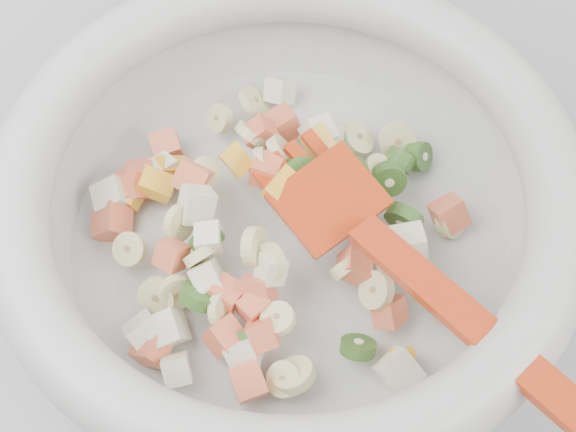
% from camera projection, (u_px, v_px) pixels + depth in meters
% --- Properties ---
extents(counter, '(2.00, 0.60, 0.90)m').
position_uv_depth(counter, '(165.00, 353.00, 1.08)').
color(counter, gray).
rests_on(counter, ground).
extents(mixing_bowl, '(0.44, 0.40, 0.12)m').
position_uv_depth(mixing_bowl, '(288.00, 207.00, 0.59)').
color(mixing_bowl, '#B7B7B5').
rests_on(mixing_bowl, counter).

